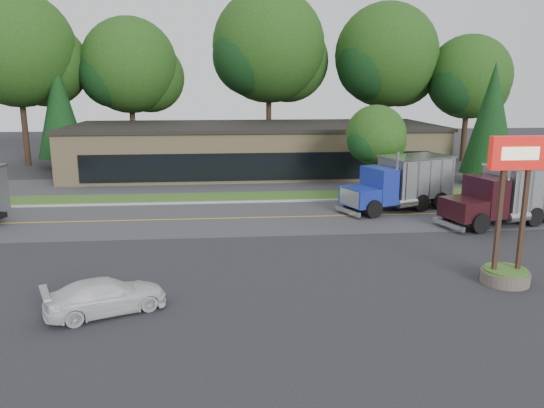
# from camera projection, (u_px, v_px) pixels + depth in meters

# --- Properties ---
(ground) EXTENTS (140.00, 140.00, 0.00)m
(ground) POSITION_uv_depth(u_px,v_px,m) (244.00, 270.00, 23.03)
(ground) COLOR #303034
(ground) RESTS_ON ground
(road) EXTENTS (60.00, 8.00, 0.02)m
(road) POSITION_uv_depth(u_px,v_px,m) (238.00, 218.00, 31.76)
(road) COLOR #4E4E53
(road) RESTS_ON ground
(center_line) EXTENTS (60.00, 0.12, 0.01)m
(center_line) POSITION_uv_depth(u_px,v_px,m) (238.00, 218.00, 31.76)
(center_line) COLOR gold
(center_line) RESTS_ON ground
(curb) EXTENTS (60.00, 0.30, 0.12)m
(curb) POSITION_uv_depth(u_px,v_px,m) (236.00, 203.00, 35.84)
(curb) COLOR #9E9E99
(curb) RESTS_ON ground
(grass_verge) EXTENTS (60.00, 3.40, 0.03)m
(grass_verge) POSITION_uv_depth(u_px,v_px,m) (236.00, 197.00, 37.59)
(grass_verge) COLOR #34581E
(grass_verge) RESTS_ON ground
(far_parking) EXTENTS (60.00, 7.00, 0.02)m
(far_parking) POSITION_uv_depth(u_px,v_px,m) (234.00, 184.00, 42.44)
(far_parking) COLOR #4E4E53
(far_parking) RESTS_ON ground
(strip_mall) EXTENTS (32.00, 12.00, 4.00)m
(strip_mall) POSITION_uv_depth(u_px,v_px,m) (254.00, 150.00, 47.99)
(strip_mall) COLOR tan
(strip_mall) RESTS_ON ground
(bilo_sign) EXTENTS (2.20, 1.90, 5.95)m
(bilo_sign) POSITION_uv_depth(u_px,v_px,m) (509.00, 235.00, 21.08)
(bilo_sign) COLOR #6B6054
(bilo_sign) RESTS_ON ground
(tree_far_a) EXTENTS (11.54, 10.86, 16.46)m
(tree_far_a) POSITION_uv_depth(u_px,v_px,m) (20.00, 55.00, 50.12)
(tree_far_a) COLOR #382619
(tree_far_a) RESTS_ON ground
(tree_far_b) EXTENTS (10.08, 9.49, 14.38)m
(tree_far_b) POSITION_uv_depth(u_px,v_px,m) (131.00, 70.00, 53.22)
(tree_far_b) COLOR #382619
(tree_far_b) RESTS_ON ground
(tree_far_c) EXTENTS (12.11, 11.40, 17.28)m
(tree_far_c) POSITION_uv_depth(u_px,v_px,m) (270.00, 52.00, 54.08)
(tree_far_c) COLOR #382619
(tree_far_c) RESTS_ON ground
(tree_far_d) EXTENTS (11.18, 10.52, 15.94)m
(tree_far_d) POSITION_uv_depth(u_px,v_px,m) (387.00, 60.00, 54.35)
(tree_far_d) COLOR #382619
(tree_far_d) RESTS_ON ground
(tree_far_e) EXTENTS (8.90, 8.38, 12.70)m
(tree_far_e) POSITION_uv_depth(u_px,v_px,m) (469.00, 81.00, 53.55)
(tree_far_e) COLOR #382619
(tree_far_e) RESTS_ON ground
(evergreen_left) EXTENTS (4.47, 4.47, 10.16)m
(evergreen_left) POSITION_uv_depth(u_px,v_px,m) (59.00, 109.00, 49.48)
(evergreen_left) COLOR #382619
(evergreen_left) RESTS_ON ground
(evergreen_right) EXTENTS (4.19, 4.19, 9.53)m
(evergreen_right) POSITION_uv_depth(u_px,v_px,m) (491.00, 118.00, 41.10)
(evergreen_right) COLOR #382619
(evergreen_right) RESTS_ON ground
(tree_verge) EXTENTS (4.52, 4.25, 6.45)m
(tree_verge) POSITION_uv_depth(u_px,v_px,m) (376.00, 138.00, 37.62)
(tree_verge) COLOR #382619
(tree_verge) RESTS_ON ground
(dump_truck_blue) EXTENTS (7.72, 4.98, 3.36)m
(dump_truck_blue) POSITION_uv_depth(u_px,v_px,m) (403.00, 181.00, 33.74)
(dump_truck_blue) COLOR black
(dump_truck_blue) RESTS_ON ground
(dump_truck_maroon) EXTENTS (8.04, 4.51, 3.36)m
(dump_truck_maroon) POSITION_uv_depth(u_px,v_px,m) (513.00, 192.00, 30.38)
(dump_truck_maroon) COLOR black
(dump_truck_maroon) RESTS_ON ground
(rally_car) EXTENTS (4.52, 3.24, 1.22)m
(rally_car) POSITION_uv_depth(u_px,v_px,m) (106.00, 296.00, 18.63)
(rally_car) COLOR silver
(rally_car) RESTS_ON ground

